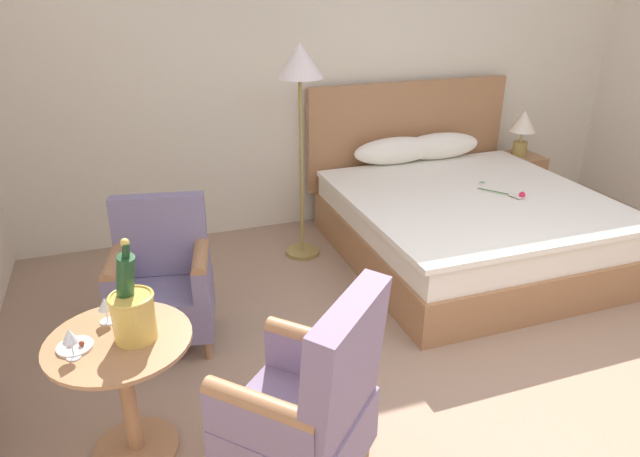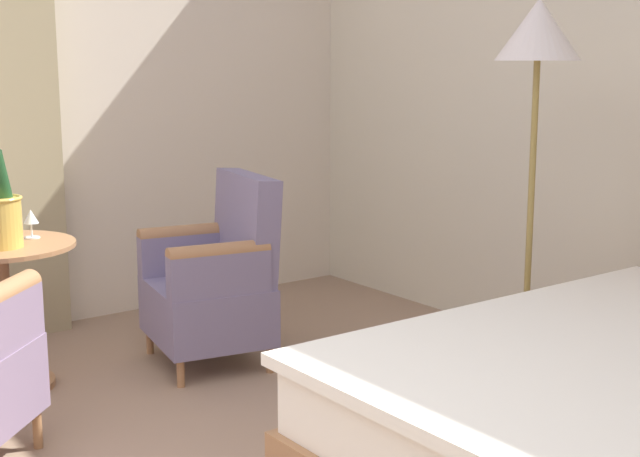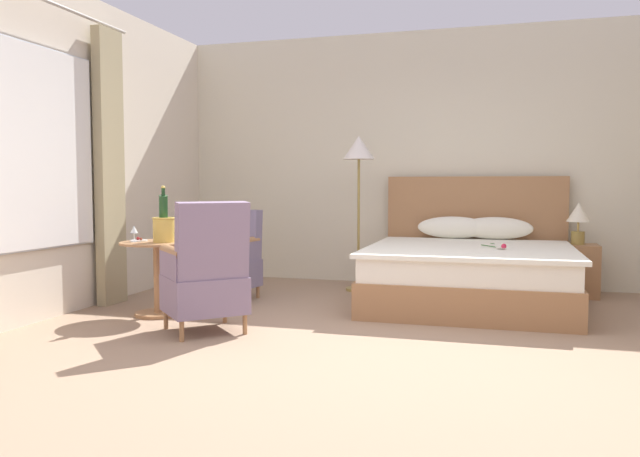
{
  "view_description": "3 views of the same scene",
  "coord_description": "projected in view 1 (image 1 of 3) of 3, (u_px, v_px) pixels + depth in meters",
  "views": [
    {
      "loc": [
        -1.88,
        -1.61,
        2.15
      ],
      "look_at": [
        -0.77,
        1.55,
        0.65
      ],
      "focal_mm": 32.0,
      "sensor_mm": 36.0,
      "label": 1
    },
    {
      "loc": [
        1.85,
        -0.46,
        1.45
      ],
      "look_at": [
        -0.77,
        1.49,
        0.83
      ],
      "focal_mm": 50.0,
      "sensor_mm": 36.0,
      "label": 2
    },
    {
      "loc": [
        0.89,
        -4.2,
        1.16
      ],
      "look_at": [
        -0.7,
        1.31,
        0.76
      ],
      "focal_mm": 35.0,
      "sensor_mm": 36.0,
      "label": 3
    }
  ],
  "objects": [
    {
      "name": "ground_plane",
      "position": [
        569.0,
        446.0,
        2.84
      ],
      "size": [
        7.77,
        7.77,
        0.0
      ],
      "primitive_type": "plane",
      "color": "#9C7E64"
    },
    {
      "name": "wine_glass_near_edge",
      "position": [
        70.0,
        337.0,
        2.38
      ],
      "size": [
        0.07,
        0.07,
        0.14
      ],
      "color": "white",
      "rests_on": "side_table_round"
    },
    {
      "name": "side_table_round",
      "position": [
        126.0,
        386.0,
        2.65
      ],
      "size": [
        0.65,
        0.65,
        0.66
      ],
      "color": "#A27047",
      "rests_on": "ground"
    },
    {
      "name": "wine_glass_near_bucket",
      "position": [
        105.0,
        306.0,
        2.63
      ],
      "size": [
        0.07,
        0.07,
        0.13
      ],
      "color": "white",
      "rests_on": "side_table_round"
    },
    {
      "name": "armchair_facing_bed",
      "position": [
        307.0,
        410.0,
        2.42
      ],
      "size": [
        0.81,
        0.81,
        1.04
      ],
      "color": "#A27047",
      "rests_on": "ground"
    },
    {
      "name": "wall_headboard_side",
      "position": [
        341.0,
        58.0,
        4.98
      ],
      "size": [
        5.85,
        0.12,
        2.95
      ],
      "color": "beige",
      "rests_on": "ground"
    },
    {
      "name": "armchair_by_window",
      "position": [
        163.0,
        282.0,
        3.52
      ],
      "size": [
        0.68,
        0.64,
        0.91
      ],
      "color": "#A27047",
      "rests_on": "ground"
    },
    {
      "name": "floor_lamp_brass",
      "position": [
        300.0,
        79.0,
        4.2
      ],
      "size": [
        0.35,
        0.35,
        1.7
      ],
      "color": "olive",
      "rests_on": "ground"
    },
    {
      "name": "champagne_bucket",
      "position": [
        132.0,
        309.0,
        2.49
      ],
      "size": [
        0.2,
        0.2,
        0.5
      ],
      "color": "gold",
      "rests_on": "side_table_round"
    },
    {
      "name": "bedside_lamp",
      "position": [
        523.0,
        126.0,
        5.36
      ],
      "size": [
        0.24,
        0.24,
        0.43
      ],
      "color": "olive",
      "rests_on": "nightstand"
    },
    {
      "name": "nightstand",
      "position": [
        515.0,
        182.0,
        5.59
      ],
      "size": [
        0.44,
        0.39,
        0.55
      ],
      "color": "#A27047",
      "rests_on": "ground"
    },
    {
      "name": "bed",
      "position": [
        460.0,
        217.0,
        4.66
      ],
      "size": [
        1.97,
        2.14,
        1.26
      ],
      "color": "#A27047",
      "rests_on": "ground"
    },
    {
      "name": "snack_plate",
      "position": [
        75.0,
        346.0,
        2.48
      ],
      "size": [
        0.15,
        0.15,
        0.04
      ],
      "color": "white",
      "rests_on": "side_table_round"
    }
  ]
}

